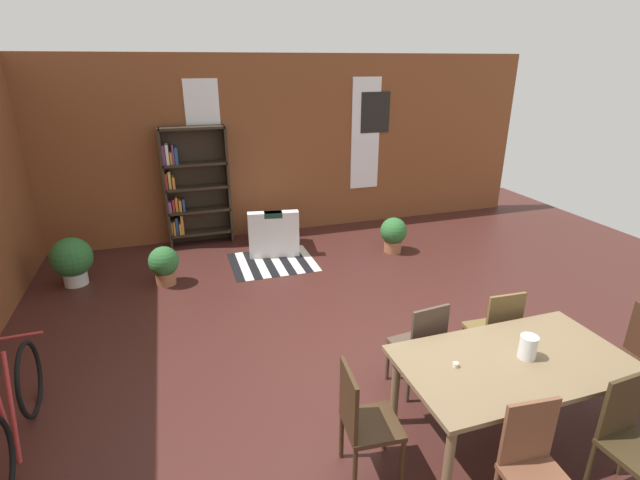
{
  "coord_description": "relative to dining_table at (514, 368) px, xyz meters",
  "views": [
    {
      "loc": [
        -2.02,
        -3.51,
        2.96
      ],
      "look_at": [
        -0.36,
        1.6,
        0.88
      ],
      "focal_mm": 25.99,
      "sensor_mm": 36.0,
      "label": 1
    }
  ],
  "objects": [
    {
      "name": "striped_rug",
      "position": [
        -1.07,
        4.13,
        -0.67
      ],
      "size": [
        1.29,
        1.1,
        0.01
      ],
      "color": "black",
      "rests_on": "ground"
    },
    {
      "name": "bicycle_second",
      "position": [
        -3.82,
        1.06,
        -0.33
      ],
      "size": [
        0.44,
        1.69,
        0.89
      ],
      "color": "black",
      "rests_on": "ground"
    },
    {
      "name": "potted_plant_corner",
      "position": [
        -2.67,
        3.85,
        -0.36
      ],
      "size": [
        0.41,
        0.41,
        0.56
      ],
      "color": "#9E6042",
      "rests_on": "ground"
    },
    {
      "name": "ground_plane",
      "position": [
        -0.4,
        1.06,
        -0.67
      ],
      "size": [
        11.6,
        11.6,
        0.0
      ],
      "primitive_type": "plane",
      "color": "#3F1E1A"
    },
    {
      "name": "potted_plant_window",
      "position": [
        0.93,
        3.95,
        -0.35
      ],
      "size": [
        0.43,
        0.43,
        0.58
      ],
      "color": "#9E6042",
      "rests_on": "ground"
    },
    {
      "name": "dining_table",
      "position": [
        0.0,
        0.0,
        0.0
      ],
      "size": [
        1.84,
        1.01,
        0.75
      ],
      "color": "brown",
      "rests_on": "ground"
    },
    {
      "name": "dining_chair_head_left",
      "position": [
        -1.29,
        0.01,
        -0.16
      ],
      "size": [
        0.43,
        0.43,
        0.95
      ],
      "color": "#392616",
      "rests_on": "ground"
    },
    {
      "name": "window_pane_0",
      "position": [
        -1.84,
        5.52,
        1.03
      ],
      "size": [
        0.55,
        0.02,
        2.01
      ],
      "primitive_type": "cube",
      "color": "white"
    },
    {
      "name": "dining_chair_near_right",
      "position": [
        0.41,
        -0.73,
        -0.16
      ],
      "size": [
        0.43,
        0.43,
        0.95
      ],
      "color": "#362816",
      "rests_on": "ground"
    },
    {
      "name": "vase_on_table",
      "position": [
        0.11,
        0.0,
        0.18
      ],
      "size": [
        0.14,
        0.14,
        0.19
      ],
      "primitive_type": "cylinder",
      "color": "silver",
      "rests_on": "dining_table"
    },
    {
      "name": "back_wall_brick",
      "position": [
        -0.4,
        5.59,
        0.87
      ],
      "size": [
        9.25,
        0.12,
        3.09
      ],
      "primitive_type": "cube",
      "color": "brown",
      "rests_on": "ground"
    },
    {
      "name": "tealight_candle_0",
      "position": [
        -0.5,
        0.07,
        0.1
      ],
      "size": [
        0.04,
        0.04,
        0.04
      ],
      "primitive_type": "cylinder",
      "color": "silver",
      "rests_on": "dining_table"
    },
    {
      "name": "dining_chair_far_left",
      "position": [
        -0.41,
        0.73,
        -0.16
      ],
      "size": [
        0.44,
        0.44,
        0.95
      ],
      "color": "#48372C",
      "rests_on": "ground"
    },
    {
      "name": "window_pane_1",
      "position": [
        1.05,
        5.52,
        1.03
      ],
      "size": [
        0.55,
        0.02,
        2.01
      ],
      "primitive_type": "cube",
      "color": "white"
    },
    {
      "name": "framed_picture",
      "position": [
        1.22,
        5.51,
        1.41
      ],
      "size": [
        0.56,
        0.03,
        0.72
      ],
      "primitive_type": "cube",
      "color": "black"
    },
    {
      "name": "bookshelf_tall",
      "position": [
        -2.13,
        5.35,
        0.33
      ],
      "size": [
        1.06,
        0.29,
        1.99
      ],
      "color": "#2D2319",
      "rests_on": "ground"
    },
    {
      "name": "armchair_white",
      "position": [
        -0.94,
        4.63,
        -0.39
      ],
      "size": [
        0.91,
        0.91,
        0.75
      ],
      "color": "silver",
      "rests_on": "ground"
    },
    {
      "name": "dining_chair_head_right",
      "position": [
        1.29,
        -0.01,
        -0.16
      ],
      "size": [
        0.44,
        0.44,
        0.95
      ],
      "color": "#392215",
      "rests_on": "ground"
    },
    {
      "name": "dining_chair_far_right",
      "position": [
        0.41,
        0.73,
        -0.16
      ],
      "size": [
        0.42,
        0.42,
        0.95
      ],
      "color": "brown",
      "rests_on": "ground"
    },
    {
      "name": "dining_chair_near_left",
      "position": [
        -0.41,
        -0.73,
        -0.16
      ],
      "size": [
        0.44,
        0.44,
        0.95
      ],
      "color": "brown",
      "rests_on": "ground"
    },
    {
      "name": "potted_plant_by_shelf",
      "position": [
        -3.88,
        4.24,
        -0.29
      ],
      "size": [
        0.56,
        0.56,
        0.69
      ],
      "color": "silver",
      "rests_on": "ground"
    }
  ]
}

